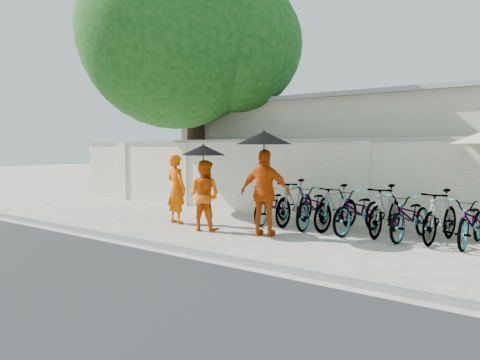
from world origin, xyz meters
The scene contains 19 objects.
ground centered at (0.00, 0.00, 0.00)m, with size 80.00×80.00×0.00m, color beige.
kerb centered at (0.00, -1.70, 0.06)m, with size 40.00×0.16×0.12m, color gray.
compound_wall centered at (1.00, 3.20, 1.00)m, with size 20.00×0.30×2.00m, color white.
building_behind centered at (2.00, 7.00, 1.60)m, with size 14.00×6.00×3.20m, color beige.
shade_tree centered at (-3.66, 2.97, 5.10)m, with size 6.70×6.20×8.20m.
monk_left centered at (-1.61, 0.45, 0.84)m, with size 0.61×0.40×1.68m, color #E05200.
monk_center centered at (-0.42, 0.16, 0.78)m, with size 0.76×0.59×1.57m, color #E55508.
parasol_center centered at (-0.37, 0.08, 1.79)m, with size 1.00×1.00×1.02m.
monk_right centered at (1.05, 0.42, 0.91)m, with size 1.06×0.44×1.81m, color #CB4006.
parasol_right centered at (1.07, 0.34, 2.04)m, with size 1.16×1.16×1.15m.
bike_0 centered at (0.24, 1.91, 0.47)m, with size 0.62×1.77×0.93m, color #A2A2A2.
bike_1 centered at (0.79, 2.01, 0.54)m, with size 0.51×1.81×1.09m, color #A2A2A2.
bike_2 centered at (1.34, 1.98, 0.50)m, with size 0.66×1.90×1.00m, color #A2A2A2.
bike_3 centered at (1.89, 1.98, 0.51)m, with size 0.48×1.70×1.02m, color #A2A2A2.
bike_4 centered at (2.45, 1.92, 0.50)m, with size 0.66×1.89×0.99m, color #A2A2A2.
bike_5 centered at (3.00, 2.02, 0.54)m, with size 0.50×1.78×1.07m, color #A2A2A2.
bike_6 centered at (3.55, 1.93, 0.47)m, with size 0.62×1.78×0.94m, color #A2A2A2.
bike_7 centered at (4.10, 1.96, 0.52)m, with size 0.49×1.73×1.04m, color #A2A2A2.
bike_8 centered at (4.65, 1.99, 0.46)m, with size 0.61×1.76×0.92m, color #A2A2A2.
Camera 1 is at (6.58, -7.48, 1.85)m, focal length 35.00 mm.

